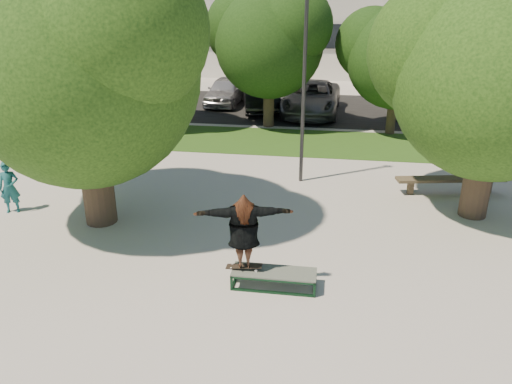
% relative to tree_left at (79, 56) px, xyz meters
% --- Properties ---
extents(ground, '(120.00, 120.00, 0.00)m').
position_rel_tree_left_xyz_m(ground, '(4.29, -1.09, -4.42)').
color(ground, '#9C9990').
rests_on(ground, ground).
extents(grass_strip, '(30.00, 4.00, 0.02)m').
position_rel_tree_left_xyz_m(grass_strip, '(5.29, 8.41, -4.41)').
color(grass_strip, '#2A4D16').
rests_on(grass_strip, ground).
extents(asphalt_strip, '(40.00, 8.00, 0.01)m').
position_rel_tree_left_xyz_m(asphalt_strip, '(4.29, 14.91, -4.42)').
color(asphalt_strip, black).
rests_on(asphalt_strip, ground).
extents(tree_left, '(6.96, 5.95, 7.12)m').
position_rel_tree_left_xyz_m(tree_left, '(0.00, 0.00, 0.00)').
color(tree_left, '#38281E').
rests_on(tree_left, ground).
extents(tree_right, '(6.24, 5.33, 6.51)m').
position_rel_tree_left_xyz_m(tree_right, '(10.21, 1.99, -0.33)').
color(tree_right, '#38281E').
rests_on(tree_right, ground).
extents(bg_tree_left, '(5.28, 4.51, 5.77)m').
position_rel_tree_left_xyz_m(bg_tree_left, '(-2.28, 9.98, -0.69)').
color(bg_tree_left, '#38281E').
rests_on(bg_tree_left, ground).
extents(bg_tree_mid, '(5.76, 4.92, 6.24)m').
position_rel_tree_left_xyz_m(bg_tree_mid, '(3.22, 10.98, -0.41)').
color(bg_tree_mid, '#38281E').
rests_on(bg_tree_mid, ground).
extents(bg_tree_right, '(5.04, 4.31, 5.43)m').
position_rel_tree_left_xyz_m(bg_tree_right, '(8.73, 10.47, -0.93)').
color(bg_tree_right, '#38281E').
rests_on(bg_tree_right, ground).
extents(lamppost, '(0.25, 0.15, 6.11)m').
position_rel_tree_left_xyz_m(lamppost, '(5.29, 3.91, -1.27)').
color(lamppost, '#2D2D30').
rests_on(lamppost, ground).
extents(grind_box, '(1.80, 0.60, 0.38)m').
position_rel_tree_left_xyz_m(grind_box, '(5.18, -2.61, -4.23)').
color(grind_box, black).
rests_on(grind_box, ground).
extents(skater_rig, '(2.11, 0.96, 1.74)m').
position_rel_tree_left_xyz_m(skater_rig, '(4.53, -2.61, -3.14)').
color(skater_rig, white).
rests_on(skater_rig, grind_box).
extents(bystander, '(0.64, 0.53, 1.50)m').
position_rel_tree_left_xyz_m(bystander, '(-2.71, 0.13, -3.67)').
color(bystander, '#17535A').
rests_on(bystander, ground).
extents(bench, '(3.41, 1.10, 0.52)m').
position_rel_tree_left_xyz_m(bench, '(9.98, 3.51, -3.99)').
color(bench, brown).
rests_on(bench, ground).
extents(car_silver_a, '(1.92, 4.43, 1.49)m').
position_rel_tree_left_xyz_m(car_silver_a, '(0.33, 15.33, -3.68)').
color(car_silver_a, '#A7A7AC').
rests_on(car_silver_a, asphalt_strip).
extents(car_dark, '(2.71, 5.22, 1.64)m').
position_rel_tree_left_xyz_m(car_dark, '(2.42, 14.33, -3.60)').
color(car_dark, black).
rests_on(car_dark, asphalt_strip).
extents(car_grey, '(2.93, 5.96, 1.63)m').
position_rel_tree_left_xyz_m(car_grey, '(5.14, 13.72, -3.61)').
color(car_grey, '#5A5A5F').
rests_on(car_grey, asphalt_strip).
extents(car_silver_b, '(2.31, 4.75, 1.33)m').
position_rel_tree_left_xyz_m(car_silver_b, '(10.29, 14.59, -3.76)').
color(car_silver_b, '#B6B6BB').
rests_on(car_silver_b, asphalt_strip).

